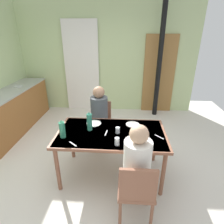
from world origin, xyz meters
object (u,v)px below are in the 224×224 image
object	(u,v)px
chair_far_diner	(101,122)
person_near_diner	(137,161)
dining_table	(111,136)
person_far_diner	(99,111)
chair_near_diner	(136,190)
water_bottle_green_near	(62,129)
kitchen_counter	(14,110)
water_bottle_green_far	(89,122)

from	to	relation	value
chair_far_diner	person_near_diner	size ratio (longest dim) A/B	1.13
dining_table	person_far_diner	world-z (taller)	person_far_diner
chair_near_diner	chair_far_diner	world-z (taller)	same
chair_far_diner	water_bottle_green_near	xyz separation A→B (m)	(-0.39, -0.97, 0.36)
kitchen_counter	water_bottle_green_far	world-z (taller)	water_bottle_green_far
chair_far_diner	water_bottle_green_near	world-z (taller)	water_bottle_green_near
chair_far_diner	water_bottle_green_far	distance (m)	0.84
person_far_diner	dining_table	bearing A→B (deg)	111.53
kitchen_counter	water_bottle_green_far	bearing A→B (deg)	-33.30
person_near_diner	water_bottle_green_far	xyz separation A→B (m)	(-0.64, 0.71, 0.10)
kitchen_counter	water_bottle_green_far	xyz separation A→B (m)	(1.95, -1.28, 0.43)
chair_near_diner	person_near_diner	distance (m)	0.31
dining_table	person_far_diner	bearing A→B (deg)	111.53
kitchen_counter	water_bottle_green_far	distance (m)	2.37
kitchen_counter	chair_near_diner	bearing A→B (deg)	-39.29
water_bottle_green_far	chair_near_diner	bearing A→B (deg)	-52.55
kitchen_counter	person_far_diner	size ratio (longest dim) A/B	3.01
chair_near_diner	kitchen_counter	bearing A→B (deg)	140.71
person_near_diner	person_far_diner	xyz separation A→B (m)	(-0.59, 1.31, 0.00)
kitchen_counter	dining_table	distance (m)	2.63
person_near_diner	chair_near_diner	bearing A→B (deg)	-90.00
chair_near_diner	chair_far_diner	distance (m)	1.69
water_bottle_green_near	chair_far_diner	bearing A→B (deg)	68.13
chair_near_diner	person_near_diner	bearing A→B (deg)	90.00
chair_near_diner	water_bottle_green_near	world-z (taller)	water_bottle_green_near
water_bottle_green_near	water_bottle_green_far	size ratio (longest dim) A/B	0.90
chair_near_diner	water_bottle_green_far	distance (m)	1.13
kitchen_counter	person_far_diner	bearing A→B (deg)	-18.51
dining_table	water_bottle_green_far	world-z (taller)	water_bottle_green_far
kitchen_counter	person_far_diner	distance (m)	2.14
kitchen_counter	water_bottle_green_near	distance (m)	2.24
water_bottle_green_near	chair_near_diner	bearing A→B (deg)	-32.46
chair_near_diner	person_far_diner	size ratio (longest dim) A/B	1.13
dining_table	person_near_diner	bearing A→B (deg)	-63.50
kitchen_counter	dining_table	size ratio (longest dim) A/B	1.50
water_bottle_green_far	dining_table	bearing A→B (deg)	-8.82
water_bottle_green_near	water_bottle_green_far	xyz separation A→B (m)	(0.33, 0.22, 0.01)
person_far_diner	person_near_diner	bearing A→B (deg)	114.06
kitchen_counter	person_near_diner	bearing A→B (deg)	-37.44
chair_near_diner	water_bottle_green_far	world-z (taller)	water_bottle_green_far
dining_table	water_bottle_green_near	size ratio (longest dim) A/B	6.02
person_near_diner	kitchen_counter	bearing A→B (deg)	142.56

